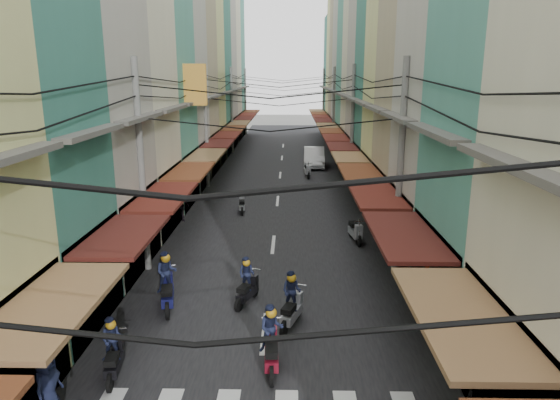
# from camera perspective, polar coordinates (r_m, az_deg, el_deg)

# --- Properties ---
(ground) EXTENTS (160.00, 160.00, 0.00)m
(ground) POSITION_cam_1_polar(r_m,az_deg,el_deg) (17.31, -1.47, -11.75)
(ground) COLOR slate
(ground) RESTS_ON ground
(road) EXTENTS (10.00, 80.00, 0.02)m
(road) POSITION_cam_1_polar(r_m,az_deg,el_deg) (36.34, -0.04, 2.23)
(road) COLOR black
(road) RESTS_ON ground
(sidewalk_left) EXTENTS (3.00, 80.00, 0.06)m
(sidewalk_left) POSITION_cam_1_polar(r_m,az_deg,el_deg) (37.05, -10.15, 2.27)
(sidewalk_left) COLOR slate
(sidewalk_left) RESTS_ON ground
(sidewalk_right) EXTENTS (3.00, 80.00, 0.06)m
(sidewalk_right) POSITION_cam_1_polar(r_m,az_deg,el_deg) (36.78, 10.14, 2.18)
(sidewalk_right) COLOR slate
(sidewalk_right) RESTS_ON ground
(building_row_left) EXTENTS (7.80, 67.67, 23.70)m
(building_row_left) POSITION_cam_1_polar(r_m,az_deg,el_deg) (33.32, -14.61, 17.60)
(building_row_left) COLOR #BBB6AB
(building_row_left) RESTS_ON ground
(building_row_right) EXTENTS (7.80, 68.98, 22.59)m
(building_row_right) POSITION_cam_1_polar(r_m,az_deg,el_deg) (32.82, 14.42, 17.02)
(building_row_right) COLOR #3A8171
(building_row_right) RESTS_ON ground
(utility_poles) EXTENTS (10.20, 66.13, 8.20)m
(utility_poles) POSITION_cam_1_polar(r_m,az_deg,el_deg) (30.57, -0.24, 12.39)
(utility_poles) COLOR gray
(utility_poles) RESTS_ON ground
(white_car) EXTENTS (5.68, 2.39, 1.98)m
(white_car) POSITION_cam_1_polar(r_m,az_deg,el_deg) (42.12, 3.90, 3.85)
(white_car) COLOR white
(white_car) RESTS_ON ground
(bicycle) EXTENTS (1.80, 0.80, 1.20)m
(bicycle) POSITION_cam_1_polar(r_m,az_deg,el_deg) (20.44, 18.83, -8.34)
(bicycle) COLOR black
(bicycle) RESTS_ON ground
(moving_scooters) EXTENTS (7.91, 27.42, 1.99)m
(moving_scooters) POSITION_cam_1_polar(r_m,az_deg,el_deg) (18.60, -3.27, -8.02)
(moving_scooters) COLOR black
(moving_scooters) RESTS_ON ground
(parked_scooters) EXTENTS (12.94, 13.22, 0.97)m
(parked_scooters) POSITION_cam_1_polar(r_m,az_deg,el_deg) (13.05, 14.50, -19.41)
(parked_scooters) COLOR black
(parked_scooters) RESTS_ON ground
(pedestrians) EXTENTS (12.53, 20.58, 2.20)m
(pedestrians) POSITION_cam_1_polar(r_m,az_deg,el_deg) (19.01, -12.98, -6.32)
(pedestrians) COLOR black
(pedestrians) RESTS_ON ground
(market_umbrella) EXTENTS (2.57, 2.57, 2.71)m
(market_umbrella) POSITION_cam_1_polar(r_m,az_deg,el_deg) (12.30, 26.63, -12.40)
(market_umbrella) COLOR #B2B2B7
(market_umbrella) RESTS_ON ground
(traffic_sign) EXTENTS (0.10, 0.57, 2.61)m
(traffic_sign) POSITION_cam_1_polar(r_m,az_deg,el_deg) (15.49, 16.33, -8.02)
(traffic_sign) COLOR gray
(traffic_sign) RESTS_ON ground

